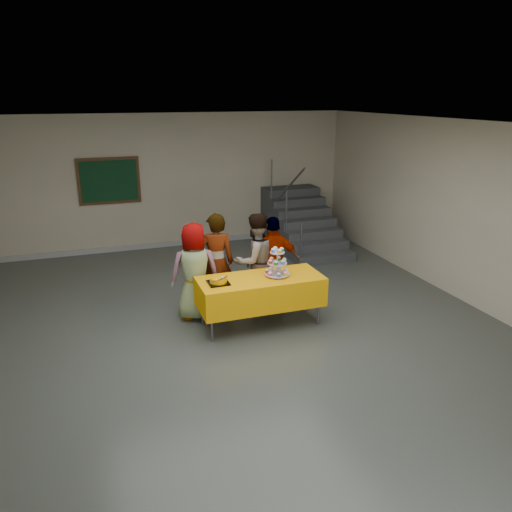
{
  "coord_description": "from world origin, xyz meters",
  "views": [
    {
      "loc": [
        -1.97,
        -6.17,
        3.4
      ],
      "look_at": [
        0.4,
        0.61,
        1.05
      ],
      "focal_mm": 35.0,
      "sensor_mm": 36.0,
      "label": 1
    }
  ],
  "objects_px": {
    "schoolchild_a": "(195,272)",
    "staircase": "(299,224)",
    "schoolchild_b": "(216,263)",
    "noticeboard": "(109,181)",
    "bear_cake": "(218,280)",
    "bake_table": "(260,291)",
    "schoolchild_c": "(255,261)",
    "schoolchild_d": "(274,262)",
    "cupcake_stand": "(277,265)"
  },
  "relations": [
    {
      "from": "bear_cake",
      "to": "schoolchild_d",
      "type": "bearing_deg",
      "value": 29.68
    },
    {
      "from": "schoolchild_a",
      "to": "noticeboard",
      "type": "distance_m",
      "value": 4.17
    },
    {
      "from": "schoolchild_c",
      "to": "noticeboard",
      "type": "height_order",
      "value": "noticeboard"
    },
    {
      "from": "bear_cake",
      "to": "staircase",
      "type": "bearing_deg",
      "value": 51.69
    },
    {
      "from": "bear_cake",
      "to": "schoolchild_a",
      "type": "height_order",
      "value": "schoolchild_a"
    },
    {
      "from": "schoolchild_c",
      "to": "schoolchild_b",
      "type": "bearing_deg",
      "value": -18.15
    },
    {
      "from": "schoolchild_d",
      "to": "staircase",
      "type": "xyz_separation_m",
      "value": [
        1.85,
        3.11,
        -0.28
      ]
    },
    {
      "from": "bear_cake",
      "to": "noticeboard",
      "type": "distance_m",
      "value": 4.79
    },
    {
      "from": "bake_table",
      "to": "schoolchild_c",
      "type": "distance_m",
      "value": 0.75
    },
    {
      "from": "bear_cake",
      "to": "schoolchild_a",
      "type": "xyz_separation_m",
      "value": [
        -0.21,
        0.6,
        -0.06
      ]
    },
    {
      "from": "cupcake_stand",
      "to": "schoolchild_d",
      "type": "distance_m",
      "value": 0.66
    },
    {
      "from": "schoolchild_c",
      "to": "staircase",
      "type": "relative_size",
      "value": 0.66
    },
    {
      "from": "schoolchild_a",
      "to": "schoolchild_d",
      "type": "relative_size",
      "value": 1.01
    },
    {
      "from": "schoolchild_b",
      "to": "schoolchild_c",
      "type": "height_order",
      "value": "schoolchild_b"
    },
    {
      "from": "schoolchild_a",
      "to": "noticeboard",
      "type": "height_order",
      "value": "noticeboard"
    },
    {
      "from": "bake_table",
      "to": "schoolchild_d",
      "type": "distance_m",
      "value": 0.79
    },
    {
      "from": "staircase",
      "to": "bear_cake",
      "type": "bearing_deg",
      "value": -128.31
    },
    {
      "from": "schoolchild_a",
      "to": "bear_cake",
      "type": "bearing_deg",
      "value": 117.08
    },
    {
      "from": "schoolchild_c",
      "to": "noticeboard",
      "type": "bearing_deg",
      "value": -74.45
    },
    {
      "from": "cupcake_stand",
      "to": "schoolchild_a",
      "type": "bearing_deg",
      "value": 152.94
    },
    {
      "from": "schoolchild_d",
      "to": "staircase",
      "type": "bearing_deg",
      "value": -111.94
    },
    {
      "from": "schoolchild_a",
      "to": "staircase",
      "type": "distance_m",
      "value": 4.47
    },
    {
      "from": "bear_cake",
      "to": "schoolchild_d",
      "type": "distance_m",
      "value": 1.28
    },
    {
      "from": "noticeboard",
      "to": "schoolchild_b",
      "type": "bearing_deg",
      "value": -70.44
    },
    {
      "from": "schoolchild_a",
      "to": "schoolchild_d",
      "type": "xyz_separation_m",
      "value": [
        1.32,
        0.03,
        -0.01
      ]
    },
    {
      "from": "cupcake_stand",
      "to": "noticeboard",
      "type": "bearing_deg",
      "value": 114.71
    },
    {
      "from": "noticeboard",
      "to": "schoolchild_a",
      "type": "bearing_deg",
      "value": -76.45
    },
    {
      "from": "schoolchild_c",
      "to": "bake_table",
      "type": "bearing_deg",
      "value": 65.13
    },
    {
      "from": "bear_cake",
      "to": "schoolchild_c",
      "type": "xyz_separation_m",
      "value": [
        0.82,
        0.71,
        -0.03
      ]
    },
    {
      "from": "staircase",
      "to": "noticeboard",
      "type": "bearing_deg",
      "value": 168.55
    },
    {
      "from": "bake_table",
      "to": "cupcake_stand",
      "type": "relative_size",
      "value": 4.22
    },
    {
      "from": "schoolchild_b",
      "to": "staircase",
      "type": "relative_size",
      "value": 0.68
    },
    {
      "from": "bake_table",
      "to": "schoolchild_d",
      "type": "xyz_separation_m",
      "value": [
        0.45,
        0.61,
        0.21
      ]
    },
    {
      "from": "bear_cake",
      "to": "schoolchild_c",
      "type": "distance_m",
      "value": 1.09
    },
    {
      "from": "schoolchild_c",
      "to": "staircase",
      "type": "height_order",
      "value": "staircase"
    },
    {
      "from": "schoolchild_b",
      "to": "schoolchild_d",
      "type": "height_order",
      "value": "schoolchild_b"
    },
    {
      "from": "bake_table",
      "to": "schoolchild_a",
      "type": "height_order",
      "value": "schoolchild_a"
    },
    {
      "from": "bake_table",
      "to": "schoolchild_d",
      "type": "bearing_deg",
      "value": 53.54
    },
    {
      "from": "cupcake_stand",
      "to": "noticeboard",
      "type": "xyz_separation_m",
      "value": [
        -2.1,
        4.56,
        0.66
      ]
    },
    {
      "from": "schoolchild_d",
      "to": "staircase",
      "type": "relative_size",
      "value": 0.64
    },
    {
      "from": "schoolchild_a",
      "to": "schoolchild_b",
      "type": "relative_size",
      "value": 0.95
    },
    {
      "from": "schoolchild_b",
      "to": "staircase",
      "type": "xyz_separation_m",
      "value": [
        2.78,
        2.96,
        -0.33
      ]
    },
    {
      "from": "bear_cake",
      "to": "schoolchild_a",
      "type": "distance_m",
      "value": 0.64
    },
    {
      "from": "cupcake_stand",
      "to": "bake_table",
      "type": "bearing_deg",
      "value": -179.95
    },
    {
      "from": "staircase",
      "to": "noticeboard",
      "type": "distance_m",
      "value": 4.35
    },
    {
      "from": "schoolchild_b",
      "to": "noticeboard",
      "type": "distance_m",
      "value": 4.1
    },
    {
      "from": "schoolchild_a",
      "to": "noticeboard",
      "type": "bearing_deg",
      "value": -68.91
    },
    {
      "from": "bake_table",
      "to": "bear_cake",
      "type": "bearing_deg",
      "value": -178.25
    },
    {
      "from": "bake_table",
      "to": "schoolchild_a",
      "type": "xyz_separation_m",
      "value": [
        -0.87,
        0.58,
        0.22
      ]
    },
    {
      "from": "bear_cake",
      "to": "bake_table",
      "type": "bearing_deg",
      "value": 1.75
    }
  ]
}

